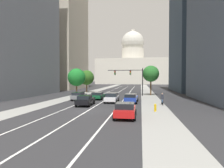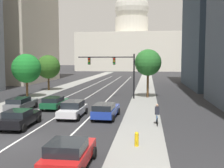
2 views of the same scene
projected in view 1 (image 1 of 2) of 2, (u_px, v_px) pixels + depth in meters
ground_plane at (122, 90)px, 62.03m from camera, size 400.00×400.00×0.00m
sidewalk_left at (95, 91)px, 58.28m from camera, size 3.38×130.00×0.01m
sidewalk_right at (147, 91)px, 55.90m from camera, size 3.38×130.00×0.01m
lane_stripe_left at (104, 94)px, 47.68m from camera, size 0.16×90.00×0.01m
lane_stripe_center at (116, 94)px, 47.21m from camera, size 0.16×90.00×0.01m
lane_stripe_right at (128, 94)px, 46.74m from camera, size 0.16×90.00×0.01m
office_tower_near_left at (0, 10)px, 42.09m from camera, size 18.33×23.66×38.00m
office_tower_far_left at (59, 27)px, 71.02m from camera, size 17.21×22.87×46.47m
office_tower_far_right at (200, 30)px, 56.44m from camera, size 15.11×22.78×36.42m
capitol_building at (133, 67)px, 141.42m from camera, size 50.79×29.11×40.25m
car_black at (85, 100)px, 26.57m from camera, size 2.17×4.56×1.44m
car_red at (125, 110)px, 18.23m from camera, size 2.10×4.17×1.49m
car_blue at (131, 98)px, 29.65m from camera, size 2.19×4.76×1.46m
car_gray at (79, 96)px, 33.49m from camera, size 2.08×4.80×1.43m
car_white at (112, 97)px, 30.27m from camera, size 2.03×4.60×1.50m
car_green at (98, 95)px, 34.53m from camera, size 2.10×4.43×1.34m
traffic_signal_mast at (131, 76)px, 42.42m from camera, size 7.86×0.39×6.10m
fire_hydrant at (155, 108)px, 21.67m from camera, size 0.26×0.35×0.91m
cyclist at (162, 99)px, 27.18m from camera, size 0.37×1.70×1.72m
street_tree_near_left at (87, 78)px, 52.43m from camera, size 4.09×4.09×6.13m
street_tree_far_right at (151, 74)px, 43.24m from camera, size 3.72×3.72×6.79m
street_tree_mid_left at (77, 77)px, 43.56m from camera, size 4.09×4.09×6.15m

